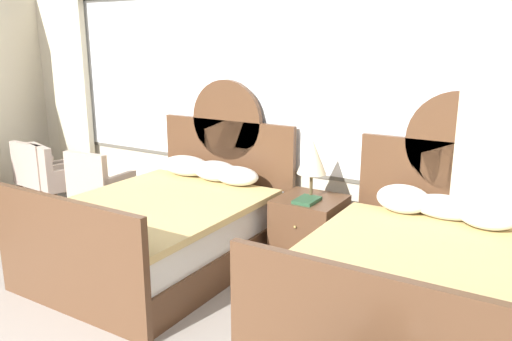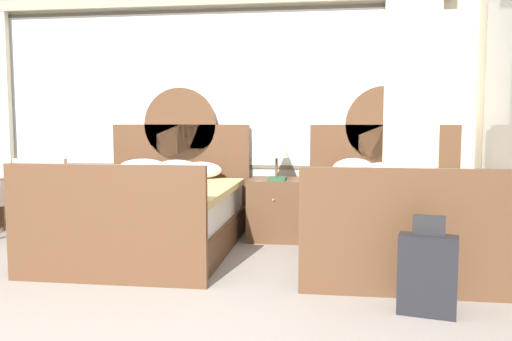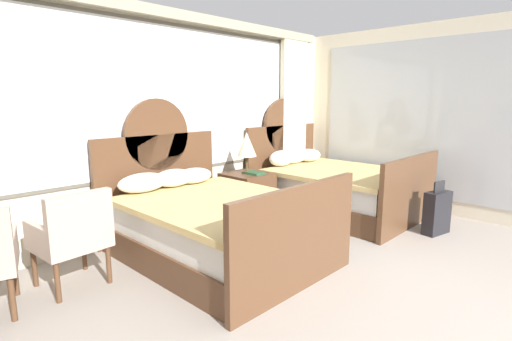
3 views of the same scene
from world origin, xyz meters
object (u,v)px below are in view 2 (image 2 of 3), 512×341
(book_on_nightstand, at_px, (277,179))
(nightstand_between_beds, at_px, (276,209))
(suitcase_on_floor, at_px, (427,274))
(bed_near_window, at_px, (153,213))
(bed_near_mirror, at_px, (393,219))
(table_lamp_on_nightstand, at_px, (277,143))
(armchair_by_window_left, at_px, (48,193))

(book_on_nightstand, bearing_deg, nightstand_between_beds, 100.48)
(book_on_nightstand, bearing_deg, suitcase_on_floor, -59.15)
(nightstand_between_beds, xyz_separation_m, book_on_nightstand, (0.02, -0.11, 0.34))
(bed_near_window, distance_m, bed_near_mirror, 2.31)
(nightstand_between_beds, bearing_deg, table_lamp_on_nightstand, 83.11)
(suitcase_on_floor, bearing_deg, bed_near_window, 148.47)
(bed_near_window, distance_m, book_on_nightstand, 1.32)
(table_lamp_on_nightstand, xyz_separation_m, book_on_nightstand, (0.02, -0.12, -0.37))
(book_on_nightstand, bearing_deg, armchair_by_window_left, -175.41)
(table_lamp_on_nightstand, relative_size, book_on_nightstand, 2.14)
(nightstand_between_beds, height_order, book_on_nightstand, book_on_nightstand)
(bed_near_mirror, relative_size, book_on_nightstand, 8.37)
(table_lamp_on_nightstand, bearing_deg, bed_near_window, -150.44)
(bed_near_window, bearing_deg, nightstand_between_beds, 29.27)
(armchair_by_window_left, bearing_deg, bed_near_mirror, -5.39)
(nightstand_between_beds, distance_m, table_lamp_on_nightstand, 0.71)
(nightstand_between_beds, distance_m, armchair_by_window_left, 2.47)
(table_lamp_on_nightstand, height_order, book_on_nightstand, table_lamp_on_nightstand)
(bed_near_window, relative_size, suitcase_on_floor, 3.29)
(bed_near_mirror, bearing_deg, book_on_nightstand, 154.62)
(nightstand_between_beds, height_order, table_lamp_on_nightstand, table_lamp_on_nightstand)
(table_lamp_on_nightstand, height_order, armchair_by_window_left, table_lamp_on_nightstand)
(bed_near_mirror, height_order, nightstand_between_beds, bed_near_mirror)
(bed_near_mirror, bearing_deg, table_lamp_on_nightstand, 150.20)
(bed_near_mirror, relative_size, suitcase_on_floor, 3.29)
(nightstand_between_beds, relative_size, book_on_nightstand, 2.50)
(bed_near_mirror, relative_size, table_lamp_on_nightstand, 3.91)
(table_lamp_on_nightstand, xyz_separation_m, suitcase_on_floor, (1.20, -2.10, -0.77))
(book_on_nightstand, bearing_deg, bed_near_mirror, -25.38)
(nightstand_between_beds, xyz_separation_m, table_lamp_on_nightstand, (0.00, 0.01, 0.71))
(bed_near_mirror, bearing_deg, suitcase_on_floor, -87.96)
(nightstand_between_beds, relative_size, suitcase_on_floor, 0.98)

